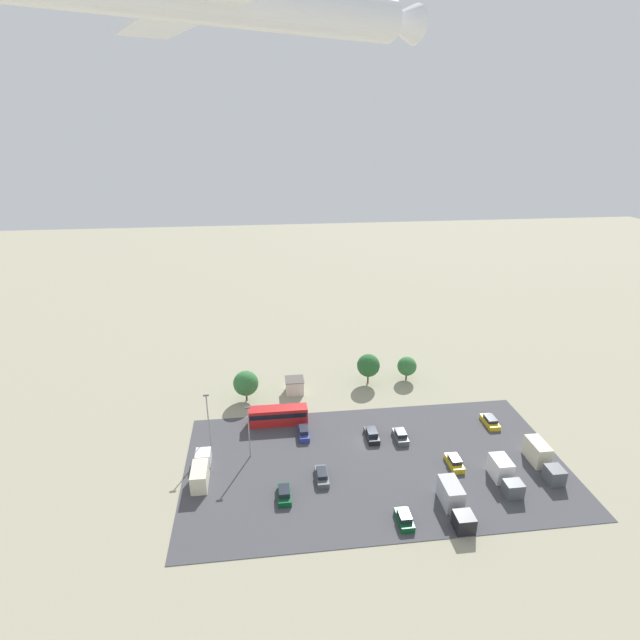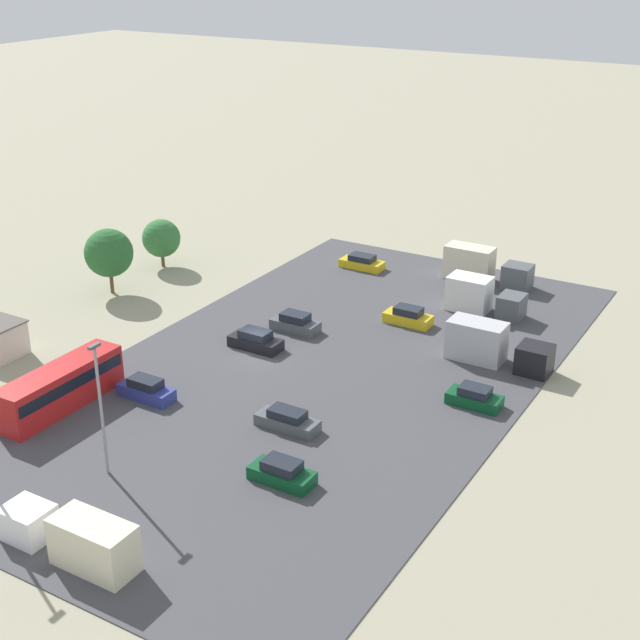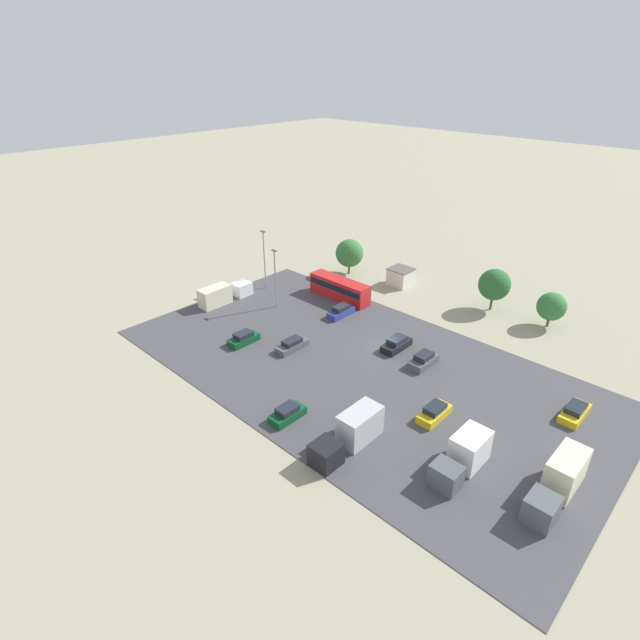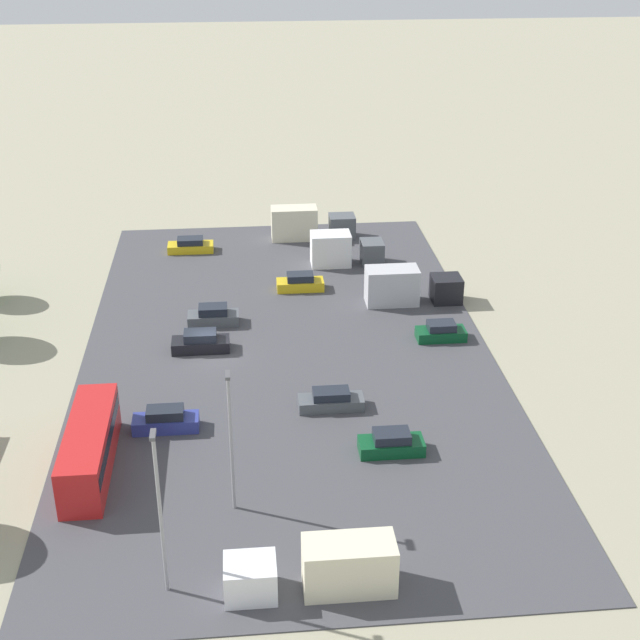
{
  "view_description": "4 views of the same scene",
  "coord_description": "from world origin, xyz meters",
  "views": [
    {
      "loc": [
        16.67,
        69.66,
        50.06
      ],
      "look_at": [
        10.13,
        16.85,
        29.21
      ],
      "focal_mm": 28.0,
      "sensor_mm": 36.0,
      "label": 1
    },
    {
      "loc": [
        54.85,
        38.67,
        32.25
      ],
      "look_at": [
        2.74,
        7.75,
        5.93
      ],
      "focal_mm": 50.0,
      "sensor_mm": 36.0,
      "label": 2
    },
    {
      "loc": [
        -32.33,
        46.77,
        33.89
      ],
      "look_at": [
        3.33,
        9.23,
        6.58
      ],
      "focal_mm": 28.0,
      "sensor_mm": 36.0,
      "label": 3
    },
    {
      "loc": [
        62.97,
        2.74,
        33.38
      ],
      "look_at": [
        -1.14,
        8.85,
        2.23
      ],
      "focal_mm": 50.0,
      "sensor_mm": 36.0,
      "label": 4
    }
  ],
  "objects": [
    {
      "name": "parked_truck_2",
      "position": [
        -18.05,
        12.66,
        1.56
      ],
      "size": [
        2.59,
        7.1,
        3.23
      ],
      "color": "#4C5156",
      "rests_on": "ground"
    },
    {
      "name": "parked_car_1",
      "position": [
        8.85,
        8.69,
        0.68
      ],
      "size": [
        1.74,
        4.64,
        1.45
      ],
      "color": "#4C5156",
      "rests_on": "ground"
    },
    {
      "name": "shed_building",
      "position": [
        10.92,
        -18.3,
        1.47
      ],
      "size": [
        3.69,
        3.61,
        2.93
      ],
      "color": "silver",
      "rests_on": "ground"
    },
    {
      "name": "parked_truck_0",
      "position": [
        -25.62,
        9.88,
        1.65
      ],
      "size": [
        2.39,
        8.81,
        3.42
      ],
      "color": "#4C5156",
      "rests_on": "ground"
    },
    {
      "name": "parked_truck_1",
      "position": [
        -8.51,
        17.36,
        1.59
      ],
      "size": [
        2.51,
        8.55,
        3.29
      ],
      "color": "black",
      "rests_on": "ground"
    },
    {
      "name": "tree_apron_mid",
      "position": [
        -12.83,
        -20.76,
        3.11
      ],
      "size": [
        4.0,
        4.0,
        5.11
      ],
      "color": "brown",
      "rests_on": "ground"
    },
    {
      "name": "parked_car_2",
      "position": [
        -22.92,
        -2.35,
        0.68
      ],
      "size": [
        1.96,
        4.61,
        1.43
      ],
      "rotation": [
        0.0,
        0.0,
        3.14
      ],
      "color": "gold",
      "rests_on": "ground"
    },
    {
      "name": "parked_car_3",
      "position": [
        -5.74,
        0.18,
        0.77
      ],
      "size": [
        1.92,
        4.31,
        1.65
      ],
      "color": "#4C5156",
      "rests_on": "ground"
    },
    {
      "name": "light_pole_lot_centre",
      "position": [
        26.22,
        -1.85,
        5.4
      ],
      "size": [
        0.9,
        0.28,
        9.77
      ],
      "color": "gray",
      "rests_on": "ground"
    },
    {
      "name": "tree_near_shed",
      "position": [
        -4.45,
        -20.14,
        4.1
      ],
      "size": [
        4.7,
        4.7,
        6.46
      ],
      "color": "brown",
      "rests_on": "ground"
    },
    {
      "name": "light_pole_lot_edge",
      "position": [
        19.62,
        1.73,
        5.1
      ],
      "size": [
        0.9,
        0.28,
        9.18
      ],
      "color": "gray",
      "rests_on": "ground"
    },
    {
      "name": "parked_car_6",
      "position": [
        -12.23,
        8.07,
        0.73
      ],
      "size": [
        1.84,
        4.32,
        1.57
      ],
      "color": "gold",
      "rests_on": "ground"
    },
    {
      "name": "parked_car_4",
      "position": [
        14.72,
        12.03,
        0.73
      ],
      "size": [
        1.87,
        4.27,
        1.55
      ],
      "rotation": [
        0.0,
        0.0,
        3.14
      ],
      "color": "#0C4723",
      "rests_on": "ground"
    },
    {
      "name": "parking_lot_surface",
      "position": [
        0.0,
        6.13,
        0.04
      ],
      "size": [
        59.62,
        32.33,
        0.08
      ],
      "color": "#424247",
      "rests_on": "ground"
    },
    {
      "name": "parked_car_7",
      "position": [
        -1.07,
        18.82,
        0.71
      ],
      "size": [
        1.86,
        4.03,
        1.51
      ],
      "rotation": [
        0.0,
        0.0,
        3.14
      ],
      "color": "#0C4723",
      "rests_on": "ground"
    },
    {
      "name": "parked_truck_3",
      "position": [
        26.95,
        6.24,
        1.41
      ],
      "size": [
        2.34,
        8.99,
        2.91
      ],
      "rotation": [
        0.0,
        0.0,
        3.14
      ],
      "color": "silver",
      "rests_on": "ground"
    },
    {
      "name": "bus",
      "position": [
        14.73,
        -7.28,
        1.8
      ],
      "size": [
        10.52,
        2.62,
        3.2
      ],
      "rotation": [
        0.0,
        0.0,
        1.57
      ],
      "color": "red",
      "rests_on": "ground"
    },
    {
      "name": "parked_car_0",
      "position": [
        10.54,
        -2.85,
        0.76
      ],
      "size": [
        1.71,
        4.5,
        1.64
      ],
      "rotation": [
        0.0,
        0.0,
        3.14
      ],
      "color": "navy",
      "rests_on": "ground"
    },
    {
      "name": "ground_plane",
      "position": [
        0.0,
        0.0,
        0.0
      ],
      "size": [
        400.0,
        400.0,
        0.0
      ],
      "primitive_type": "plane",
      "color": "gray"
    },
    {
      "name": "parked_car_5",
      "position": [
        -0.96,
        -0.77,
        0.76
      ],
      "size": [
        1.94,
        4.6,
        1.64
      ],
      "color": "black",
      "rests_on": "ground"
    },
    {
      "name": "tree_apron_far",
      "position": [
        20.43,
        -16.22,
        3.77
      ],
      "size": [
        4.84,
        4.84,
        6.2
      ],
      "color": "brown",
      "rests_on": "ground"
    }
  ]
}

